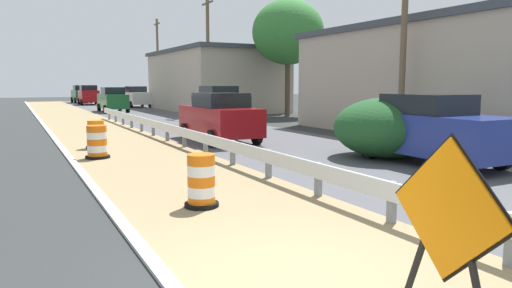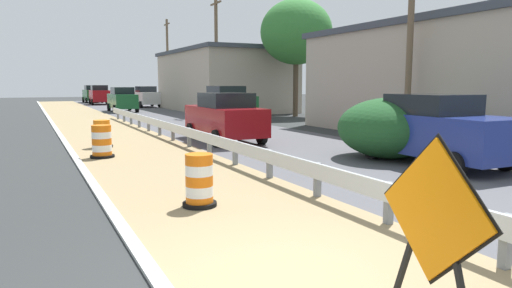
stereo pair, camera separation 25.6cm
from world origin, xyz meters
TOP-DOWN VIEW (x-y plane):
  - ground_plane at (0.00, 0.00)m, footprint 160.00×160.00m
  - median_dirt_strip at (0.83, 0.00)m, footprint 4.05×120.00m
  - guardrail_median at (2.62, 3.23)m, footprint 0.18×47.61m
  - warning_sign_diamond at (0.80, -1.44)m, footprint 0.14×1.46m
  - traffic_barrel_nearest at (0.26, 3.58)m, footprint 0.65×0.65m
  - traffic_barrel_close at (-0.52, 10.37)m, footprint 0.74×0.74m
  - traffic_barrel_mid at (-0.18, 12.75)m, footprint 0.72×0.72m
  - car_lead_near_lane at (4.63, 48.34)m, footprint 2.07×4.08m
  - car_trailing_near_lane at (7.77, 4.87)m, footprint 2.22×4.67m
  - car_lead_far_lane at (4.48, 12.45)m, footprint 2.09×4.65m
  - car_mid_far_lane at (7.97, 40.66)m, footprint 2.15×4.10m
  - car_trailing_far_lane at (4.45, 34.02)m, footprint 1.97×4.68m
  - car_distant_a at (8.06, 20.64)m, footprint 2.07×4.73m
  - car_distant_b at (4.58, 53.82)m, footprint 2.07×4.05m
  - roadside_shop_near at (14.59, 10.70)m, footprint 6.96×13.24m
  - roadside_shop_far at (12.66, 32.58)m, footprint 7.88×14.33m
  - utility_pole_near at (10.55, 8.78)m, footprint 0.24×1.80m
  - utility_pole_mid at (9.58, 26.10)m, footprint 0.24×1.80m
  - utility_pole_far at (10.75, 42.62)m, footprint 0.24×1.80m
  - bush_roadside at (7.47, 6.34)m, footprint 3.22×3.22m
  - tree_roadside at (14.32, 23.15)m, footprint 4.93×4.93m

SIDE VIEW (x-z plane):
  - ground_plane at x=0.00m, z-range 0.00..0.00m
  - median_dirt_strip at x=0.83m, z-range 0.00..0.01m
  - traffic_barrel_mid at x=-0.18m, z-range -0.05..0.94m
  - traffic_barrel_nearest at x=0.26m, z-range -0.05..0.95m
  - traffic_barrel_close at x=-0.52m, z-range -0.05..0.97m
  - guardrail_median at x=2.62m, z-range 0.16..0.87m
  - bush_roadside at x=7.47m, z-range 0.00..1.87m
  - car_lead_far_lane at x=4.48m, z-range 0.00..1.94m
  - car_trailing_far_lane at x=4.45m, z-range 0.00..2.00m
  - car_trailing_near_lane at x=7.77m, z-range 0.00..2.00m
  - car_mid_far_lane at x=7.97m, z-range 0.00..2.02m
  - warning_sign_diamond at x=0.80m, z-range 0.10..1.95m
  - car_distant_b at x=4.58m, z-range 0.00..2.08m
  - car_lead_near_lane at x=4.63m, z-range 0.00..2.11m
  - car_distant_a at x=8.06m, z-range 0.00..2.15m
  - roadside_shop_near at x=14.59m, z-range 0.01..5.00m
  - roadside_shop_far at x=12.66m, z-range 0.01..5.13m
  - utility_pole_near at x=10.55m, z-range 0.15..7.44m
  - utility_pole_mid at x=9.58m, z-range 0.16..8.47m
  - utility_pole_far at x=10.75m, z-range 0.16..8.96m
  - tree_roadside at x=14.32m, z-range 1.77..9.80m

